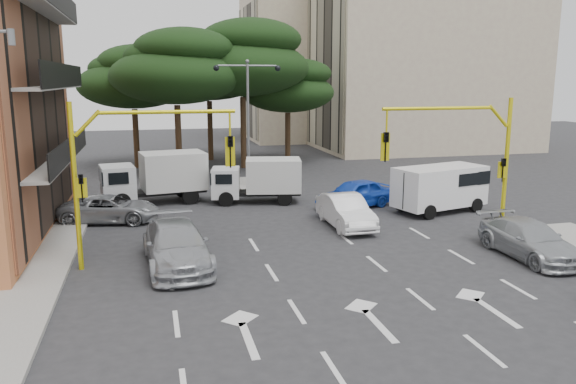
% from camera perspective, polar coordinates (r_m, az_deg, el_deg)
% --- Properties ---
extents(ground, '(120.00, 120.00, 0.00)m').
position_cam_1_polar(ground, '(20.63, 3.80, -7.72)').
color(ground, '#28282B').
rests_on(ground, ground).
extents(median_strip, '(1.40, 6.00, 0.15)m').
position_cam_1_polar(median_strip, '(35.70, -3.98, 0.61)').
color(median_strip, gray).
rests_on(median_strip, ground).
extents(apartment_beige_near, '(20.20, 12.15, 18.70)m').
position_cam_1_polar(apartment_beige_near, '(56.88, 13.67, 13.72)').
color(apartment_beige_near, tan).
rests_on(apartment_beige_near, ground).
extents(apartment_beige_far, '(16.20, 12.15, 16.70)m').
position_cam_1_polar(apartment_beige_far, '(65.38, 3.05, 12.80)').
color(apartment_beige_far, tan).
rests_on(apartment_beige_far, ground).
extents(pine_left_near, '(9.15, 9.15, 10.23)m').
position_cam_1_polar(pine_left_near, '(40.57, -11.25, 12.41)').
color(pine_left_near, '#382616').
rests_on(pine_left_near, ground).
extents(pine_center, '(9.98, 9.98, 11.16)m').
position_cam_1_polar(pine_center, '(43.12, -4.59, 13.43)').
color(pine_center, '#382616').
rests_on(pine_center, ground).
extents(pine_left_far, '(8.32, 8.32, 9.30)m').
position_cam_1_polar(pine_left_far, '(44.52, -15.41, 11.22)').
color(pine_left_far, '#382616').
rests_on(pine_left_far, ground).
extents(pine_right, '(7.49, 7.49, 8.37)m').
position_cam_1_polar(pine_right, '(45.86, 0.06, 10.75)').
color(pine_right, '#382616').
rests_on(pine_right, ground).
extents(pine_back, '(9.15, 9.15, 10.23)m').
position_cam_1_polar(pine_back, '(47.79, -8.00, 12.33)').
color(pine_back, '#382616').
rests_on(pine_back, ground).
extents(signal_mast_right, '(5.79, 0.37, 6.00)m').
position_cam_1_polar(signal_mast_right, '(24.37, 17.93, 4.10)').
color(signal_mast_right, yellow).
rests_on(signal_mast_right, ground).
extents(signal_mast_left, '(5.79, 0.37, 6.00)m').
position_cam_1_polar(signal_mast_left, '(20.77, -16.04, 3.02)').
color(signal_mast_left, yellow).
rests_on(signal_mast_left, ground).
extents(street_lamp_center, '(4.16, 0.36, 7.77)m').
position_cam_1_polar(street_lamp_center, '(35.10, -4.10, 9.22)').
color(street_lamp_center, slate).
rests_on(street_lamp_center, median_strip).
extents(car_white_hatch, '(1.58, 4.51, 1.49)m').
position_cam_1_polar(car_white_hatch, '(26.15, 5.86, -1.93)').
color(car_white_hatch, white).
rests_on(car_white_hatch, ground).
extents(car_blue_compact, '(4.77, 3.20, 1.51)m').
position_cam_1_polar(car_blue_compact, '(30.08, 6.79, -0.17)').
color(car_blue_compact, blue).
rests_on(car_blue_compact, ground).
extents(car_silver_wagon, '(2.58, 5.59, 1.58)m').
position_cam_1_polar(car_silver_wagon, '(21.00, -11.27, -5.31)').
color(car_silver_wagon, '#A6A8AE').
rests_on(car_silver_wagon, ground).
extents(car_silver_cross_a, '(4.99, 2.99, 1.30)m').
position_cam_1_polar(car_silver_cross_a, '(28.20, -17.65, -1.64)').
color(car_silver_cross_a, '#94979C').
rests_on(car_silver_cross_a, ground).
extents(car_silver_parked, '(2.02, 4.84, 1.40)m').
position_cam_1_polar(car_silver_parked, '(23.52, 23.33, -4.47)').
color(car_silver_parked, '#A2A6AA').
rests_on(car_silver_parked, ground).
extents(van_white, '(5.21, 3.36, 2.40)m').
position_cam_1_polar(van_white, '(29.91, 15.15, 0.32)').
color(van_white, white).
rests_on(van_white, ground).
extents(box_truck_a, '(5.97, 3.25, 2.79)m').
position_cam_1_polar(box_truck_a, '(31.69, -13.36, 1.36)').
color(box_truck_a, silver).
rests_on(box_truck_a, ground).
extents(box_truck_b, '(5.26, 2.98, 2.44)m').
position_cam_1_polar(box_truck_b, '(31.10, -3.14, 1.15)').
color(box_truck_b, silver).
rests_on(box_truck_b, ground).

